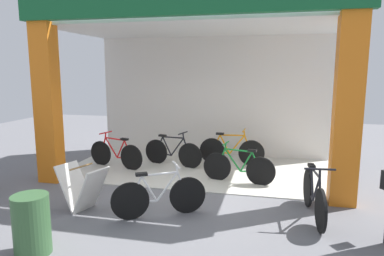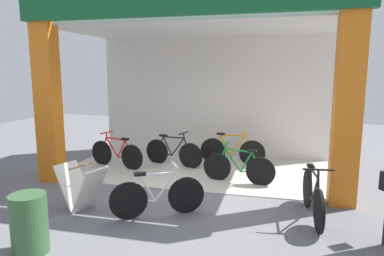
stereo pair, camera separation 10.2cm
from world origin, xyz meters
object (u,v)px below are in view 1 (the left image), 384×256
object	(u,v)px
bicycle_inside_0	(173,152)
bicycle_inside_3	(116,154)
bicycle_parked_1	(159,196)
bicycle_parked_0	(314,196)
trash_bin	(32,225)
bicycle_inside_2	(239,167)
bicycle_inside_1	(231,150)
sandwich_board_sign	(83,188)

from	to	relation	value
bicycle_inside_0	bicycle_inside_3	world-z (taller)	bicycle_inside_0
bicycle_inside_0	bicycle_parked_1	distance (m)	3.06
bicycle_parked_0	trash_bin	xyz separation A→B (m)	(-3.71, -2.02, 0.03)
bicycle_inside_2	bicycle_parked_0	size ratio (longest dim) A/B	0.93
bicycle_inside_3	trash_bin	bearing A→B (deg)	-79.89
bicycle_inside_0	bicycle_inside_1	size ratio (longest dim) A/B	0.94
trash_bin	sandwich_board_sign	bearing A→B (deg)	94.46
bicycle_inside_3	bicycle_parked_0	size ratio (longest dim) A/B	0.92
sandwich_board_sign	bicycle_parked_1	bearing A→B (deg)	2.51
bicycle_inside_1	trash_bin	xyz separation A→B (m)	(-2.02, -4.99, 0.03)
bicycle_inside_1	sandwich_board_sign	xyz separation A→B (m)	(-2.13, -3.54, 0.03)
bicycle_inside_1	bicycle_parked_1	bearing A→B (deg)	-102.55
bicycle_inside_1	bicycle_parked_1	world-z (taller)	bicycle_inside_1
sandwich_board_sign	trash_bin	bearing A→B (deg)	-85.54
bicycle_inside_0	sandwich_board_sign	xyz separation A→B (m)	(-0.71, -3.05, 0.04)
bicycle_inside_3	trash_bin	xyz separation A→B (m)	(0.72, -4.02, 0.05)
bicycle_inside_1	bicycle_parked_0	size ratio (longest dim) A/B	0.99
bicycle_inside_3	bicycle_parked_1	xyz separation A→B (m)	(1.96, -2.52, -0.00)
bicycle_inside_2	bicycle_parked_1	world-z (taller)	bicycle_parked_1
bicycle_parked_0	bicycle_inside_0	bearing A→B (deg)	141.55
bicycle_inside_3	bicycle_parked_1	bearing A→B (deg)	-52.09
bicycle_inside_0	bicycle_inside_3	size ratio (longest dim) A/B	1.02
bicycle_inside_3	bicycle_parked_0	world-z (taller)	bicycle_parked_0
bicycle_inside_3	trash_bin	size ratio (longest dim) A/B	1.94
bicycle_parked_1	sandwich_board_sign	size ratio (longest dim) A/B	1.49
bicycle_inside_2	bicycle_inside_1	bearing A→B (deg)	102.73
bicycle_parked_0	bicycle_parked_1	xyz separation A→B (m)	(-2.47, -0.52, -0.02)
bicycle_inside_2	bicycle_inside_3	world-z (taller)	bicycle_inside_3
bicycle_inside_3	bicycle_parked_1	size ratio (longest dim) A/B	1.11
bicycle_parked_0	sandwich_board_sign	bearing A→B (deg)	-171.39
bicycle_inside_2	bicycle_parked_1	size ratio (longest dim) A/B	1.11
bicycle_inside_1	trash_bin	world-z (taller)	bicycle_inside_1
bicycle_inside_1	bicycle_parked_1	distance (m)	3.57
bicycle_inside_3	bicycle_parked_1	world-z (taller)	bicycle_inside_3
bicycle_parked_1	trash_bin	xyz separation A→B (m)	(-1.24, -1.50, 0.05)
bicycle_inside_2	trash_bin	distance (m)	4.24
bicycle_inside_0	bicycle_inside_1	distance (m)	1.50
bicycle_inside_0	bicycle_inside_1	xyz separation A→B (m)	(1.42, 0.49, 0.01)
bicycle_parked_0	sandwich_board_sign	world-z (taller)	bicycle_parked_0
trash_bin	bicycle_inside_0	bearing A→B (deg)	82.38
bicycle_parked_0	bicycle_inside_2	bearing A→B (deg)	132.21
bicycle_parked_0	sandwich_board_sign	xyz separation A→B (m)	(-3.82, -0.58, 0.03)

